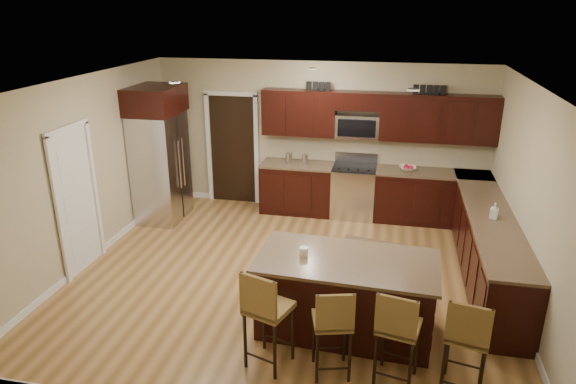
% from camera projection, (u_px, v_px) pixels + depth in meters
% --- Properties ---
extents(floor, '(6.00, 6.00, 0.00)m').
position_uv_depth(floor, '(289.00, 277.00, 7.24)').
color(floor, '#A47641').
rests_on(floor, ground).
extents(ceiling, '(6.00, 6.00, 0.00)m').
position_uv_depth(ceiling, '(289.00, 84.00, 6.30)').
color(ceiling, silver).
rests_on(ceiling, wall_back).
extents(wall_back, '(6.00, 0.00, 6.00)m').
position_uv_depth(wall_back, '(320.00, 137.00, 9.30)').
color(wall_back, tan).
rests_on(wall_back, floor).
extents(wall_left, '(0.00, 5.50, 5.50)m').
position_uv_depth(wall_left, '(84.00, 173.00, 7.35)').
color(wall_left, tan).
rests_on(wall_left, floor).
extents(wall_right, '(0.00, 5.50, 5.50)m').
position_uv_depth(wall_right, '(532.00, 205.00, 6.19)').
color(wall_right, tan).
rests_on(wall_right, floor).
extents(base_cabinets, '(4.02, 3.96, 0.92)m').
position_uv_depth(base_cabinets, '(426.00, 219.00, 8.04)').
color(base_cabinets, black).
rests_on(base_cabinets, floor).
extents(upper_cabinets, '(4.00, 0.33, 0.80)m').
position_uv_depth(upper_cabinets, '(379.00, 115.00, 8.77)').
color(upper_cabinets, black).
rests_on(upper_cabinets, wall_back).
extents(range, '(0.76, 0.64, 1.11)m').
position_uv_depth(range, '(354.00, 191.00, 9.19)').
color(range, silver).
rests_on(range, floor).
extents(microwave, '(0.76, 0.31, 0.40)m').
position_uv_depth(microwave, '(357.00, 126.00, 8.94)').
color(microwave, silver).
rests_on(microwave, upper_cabinets).
extents(doorway, '(0.85, 0.03, 2.06)m').
position_uv_depth(doorway, '(233.00, 150.00, 9.71)').
color(doorway, black).
rests_on(doorway, floor).
extents(pantry_door, '(0.03, 0.80, 2.04)m').
position_uv_depth(pantry_door, '(76.00, 202.00, 7.18)').
color(pantry_door, white).
rests_on(pantry_door, floor).
extents(letter_decor, '(2.20, 0.03, 0.15)m').
position_uv_depth(letter_decor, '(372.00, 88.00, 8.64)').
color(letter_decor, black).
rests_on(letter_decor, upper_cabinets).
extents(island, '(2.09, 1.17, 0.92)m').
position_uv_depth(island, '(346.00, 297.00, 5.95)').
color(island, black).
rests_on(island, floor).
extents(stool_left, '(0.54, 0.54, 1.14)m').
position_uv_depth(stool_left, '(265.00, 309.00, 5.22)').
color(stool_left, olive).
rests_on(stool_left, floor).
extents(stool_mid, '(0.47, 0.47, 1.03)m').
position_uv_depth(stool_mid, '(333.00, 323.00, 5.12)').
color(stool_mid, olive).
rests_on(stool_mid, floor).
extents(stool_right, '(0.48, 0.48, 1.08)m').
position_uv_depth(stool_right, '(397.00, 328.00, 4.98)').
color(stool_right, olive).
rests_on(stool_right, floor).
extents(refrigerator, '(0.79, 1.01, 2.35)m').
position_uv_depth(refrigerator, '(160.00, 153.00, 8.84)').
color(refrigerator, silver).
rests_on(refrigerator, floor).
extents(floor_mat, '(1.04, 0.79, 0.01)m').
position_uv_depth(floor_mat, '(369.00, 248.00, 8.11)').
color(floor_mat, brown).
rests_on(floor_mat, floor).
extents(fruit_bowl, '(0.31, 0.31, 0.07)m').
position_uv_depth(fruit_bowl, '(408.00, 168.00, 8.85)').
color(fruit_bowl, silver).
rests_on(fruit_bowl, base_cabinets).
extents(soap_bottle, '(0.12, 0.12, 0.22)m').
position_uv_depth(soap_bottle, '(494.00, 211.00, 6.85)').
color(soap_bottle, '#B2B2B2').
rests_on(soap_bottle, base_cabinets).
extents(canister_tall, '(0.12, 0.12, 0.19)m').
position_uv_depth(canister_tall, '(289.00, 158.00, 9.23)').
color(canister_tall, silver).
rests_on(canister_tall, base_cabinets).
extents(canister_short, '(0.11, 0.11, 0.18)m').
position_uv_depth(canister_short, '(305.00, 159.00, 9.18)').
color(canister_short, silver).
rests_on(canister_short, base_cabinets).
extents(island_jar, '(0.10, 0.10, 0.10)m').
position_uv_depth(island_jar, '(304.00, 251.00, 5.86)').
color(island_jar, white).
rests_on(island_jar, island).
extents(stool_extra, '(0.48, 0.48, 1.08)m').
position_uv_depth(stool_extra, '(467.00, 336.00, 4.86)').
color(stool_extra, olive).
rests_on(stool_extra, floor).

